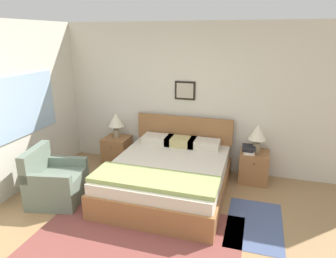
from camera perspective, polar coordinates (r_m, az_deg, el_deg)
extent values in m
cube|color=beige|center=(5.35, 4.87, 5.85)|extent=(7.21, 0.06, 2.60)
cube|color=black|center=(5.31, 3.27, 7.33)|extent=(0.37, 0.02, 0.33)
cube|color=#B2A893|center=(5.30, 3.23, 7.30)|extent=(0.30, 0.00, 0.26)
cube|color=beige|center=(5.26, -25.68, 3.96)|extent=(0.06, 5.08, 2.60)
cube|color=#9EBCDB|center=(5.14, -26.32, 3.85)|extent=(0.02, 1.53, 0.95)
cube|color=brown|center=(3.93, -5.94, -19.78)|extent=(2.51, 1.61, 0.01)
cube|color=#47567F|center=(4.29, 16.13, -16.90)|extent=(0.71, 1.16, 0.01)
cube|color=#936038|center=(4.75, -0.04, -10.58)|extent=(1.74, 2.06, 0.28)
cube|color=#936038|center=(3.85, -4.53, -14.92)|extent=(1.74, 0.06, 0.08)
cube|color=beige|center=(4.63, -0.04, -7.74)|extent=(1.67, 1.98, 0.24)
cube|color=#936038|center=(5.40, 3.05, 0.02)|extent=(1.74, 0.06, 0.46)
cube|color=#8E9E5B|center=(4.02, -2.74, -9.52)|extent=(1.71, 0.58, 0.06)
cube|color=beige|center=(5.36, -1.92, -1.95)|extent=(0.52, 0.32, 0.14)
cube|color=beige|center=(5.16, 6.92, -2.84)|extent=(0.52, 0.32, 0.14)
cube|color=tan|center=(5.24, 2.42, -2.39)|extent=(0.52, 0.32, 0.14)
cube|color=slate|center=(4.81, -20.22, -10.37)|extent=(0.84, 0.86, 0.43)
cube|color=slate|center=(4.78, -23.96, -5.60)|extent=(0.27, 0.74, 0.39)
cube|color=slate|center=(4.95, -19.06, -5.80)|extent=(0.72, 0.24, 0.14)
cube|color=slate|center=(4.44, -22.31, -8.93)|extent=(0.72, 0.24, 0.14)
cube|color=#936038|center=(5.82, -9.65, -4.04)|extent=(0.46, 0.45, 0.52)
sphere|color=#332D28|center=(5.58, -10.80, -3.49)|extent=(0.02, 0.02, 0.02)
cube|color=#936038|center=(5.27, 16.00, -6.90)|extent=(0.46, 0.45, 0.52)
sphere|color=#332D28|center=(4.99, 16.07, -6.47)|extent=(0.02, 0.02, 0.02)
cylinder|color=gray|center=(5.74, -9.76, -0.77)|extent=(0.11, 0.11, 0.16)
cylinder|color=gray|center=(5.70, -9.81, 0.26)|extent=(0.02, 0.02, 0.06)
cone|color=beige|center=(5.66, -9.90, 1.77)|extent=(0.29, 0.29, 0.25)
cylinder|color=gray|center=(5.17, 16.46, -3.35)|extent=(0.11, 0.11, 0.16)
cylinder|color=gray|center=(5.13, 16.57, -2.21)|extent=(0.02, 0.02, 0.06)
cone|color=beige|center=(5.08, 16.72, -0.55)|extent=(0.29, 0.29, 0.25)
cube|color=silver|center=(5.12, 15.08, -4.11)|extent=(0.20, 0.29, 0.04)
cube|color=#232328|center=(5.10, 15.12, -3.69)|extent=(0.20, 0.27, 0.04)
cube|color=#232328|center=(5.09, 15.15, -3.34)|extent=(0.22, 0.29, 0.03)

